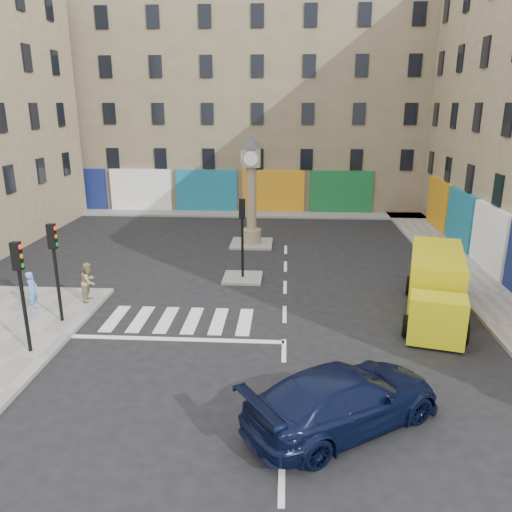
# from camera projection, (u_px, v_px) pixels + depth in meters

# --- Properties ---
(ground) EXTENTS (120.00, 120.00, 0.00)m
(ground) POSITION_uv_depth(u_px,v_px,m) (284.00, 366.00, 15.71)
(ground) COLOR black
(ground) RESTS_ON ground
(sidewalk_right) EXTENTS (2.60, 30.00, 0.15)m
(sidewalk_right) POSITION_uv_depth(u_px,v_px,m) (461.00, 268.00, 24.71)
(sidewalk_right) COLOR gray
(sidewalk_right) RESTS_ON ground
(sidewalk_far) EXTENTS (32.00, 2.40, 0.15)m
(sidewalk_far) POSITION_uv_depth(u_px,v_px,m) (233.00, 213.00, 37.10)
(sidewalk_far) COLOR gray
(sidewalk_far) RESTS_ON ground
(island_near) EXTENTS (1.80, 1.80, 0.12)m
(island_near) POSITION_uv_depth(u_px,v_px,m) (243.00, 278.00, 23.44)
(island_near) COLOR gray
(island_near) RESTS_ON ground
(island_far) EXTENTS (2.40, 2.40, 0.12)m
(island_far) POSITION_uv_depth(u_px,v_px,m) (252.00, 243.00, 29.17)
(island_far) COLOR gray
(island_far) RESTS_ON ground
(building_far) EXTENTS (32.00, 10.00, 17.00)m
(building_far) POSITION_uv_depth(u_px,v_px,m) (239.00, 96.00, 40.16)
(building_far) COLOR #867559
(building_far) RESTS_ON ground
(traffic_light_left_near) EXTENTS (0.28, 0.22, 3.70)m
(traffic_light_left_near) POSITION_uv_depth(u_px,v_px,m) (20.00, 280.00, 15.62)
(traffic_light_left_near) COLOR black
(traffic_light_left_near) RESTS_ON sidewalk_left
(traffic_light_left_far) EXTENTS (0.28, 0.22, 3.70)m
(traffic_light_left_far) POSITION_uv_depth(u_px,v_px,m) (55.00, 257.00, 17.91)
(traffic_light_left_far) COLOR black
(traffic_light_left_far) RESTS_ON sidewalk_left
(traffic_light_island) EXTENTS (0.28, 0.22, 3.70)m
(traffic_light_island) POSITION_uv_depth(u_px,v_px,m) (242.00, 225.00, 22.70)
(traffic_light_island) COLOR black
(traffic_light_island) RESTS_ON island_near
(clock_pillar) EXTENTS (1.20, 1.20, 6.10)m
(clock_pillar) POSITION_uv_depth(u_px,v_px,m) (251.00, 184.00, 28.14)
(clock_pillar) COLOR tan
(clock_pillar) RESTS_ON island_far
(navy_sedan) EXTENTS (5.73, 4.87, 1.57)m
(navy_sedan) POSITION_uv_depth(u_px,v_px,m) (344.00, 398.00, 12.59)
(navy_sedan) COLOR black
(navy_sedan) RESTS_ON ground
(yellow_van) EXTENTS (3.42, 6.66, 2.32)m
(yellow_van) POSITION_uv_depth(u_px,v_px,m) (436.00, 285.00, 19.37)
(yellow_van) COLOR yellow
(yellow_van) RESTS_ON ground
(pedestrian_blue) EXTENTS (0.42, 0.60, 1.56)m
(pedestrian_blue) POSITION_uv_depth(u_px,v_px,m) (33.00, 291.00, 19.39)
(pedestrian_blue) COLOR #6292E2
(pedestrian_blue) RESTS_ON sidewalk_left
(pedestrian_tan) EXTENTS (0.64, 0.81, 1.62)m
(pedestrian_tan) POSITION_uv_depth(u_px,v_px,m) (89.00, 282.00, 20.31)
(pedestrian_tan) COLOR #9A885F
(pedestrian_tan) RESTS_ON sidewalk_left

